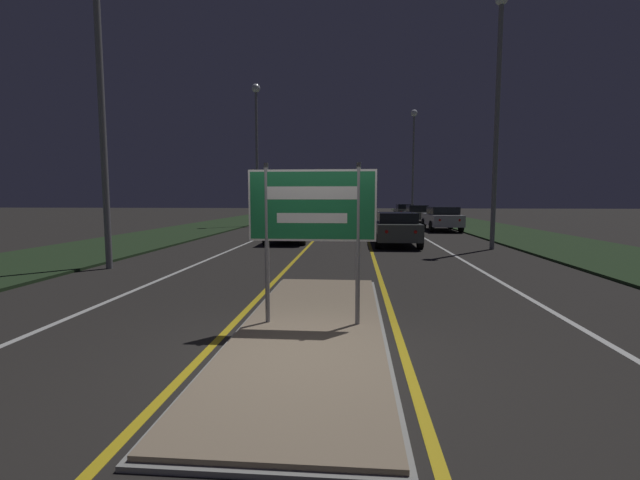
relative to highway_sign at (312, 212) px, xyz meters
The scene contains 21 objects.
ground_plane 2.23m from the highway_sign, 90.00° to the right, with size 160.00×160.00×0.00m, color #282623.
median_island 1.78m from the highway_sign, 90.00° to the left, with size 2.22×7.21×0.10m.
verge_left 21.06m from the highway_sign, 116.92° to the left, with size 5.00×100.00×0.08m.
verge_right 21.06m from the highway_sign, 63.08° to the left, with size 5.00×100.00×0.08m.
centre_line_yellow_left 23.82m from the highway_sign, 93.14° to the left, with size 0.12×70.00×0.01m.
centre_line_yellow_right 23.82m from the highway_sign, 86.86° to the left, with size 0.12×70.00×0.01m.
lane_line_white_left 24.15m from the highway_sign, 100.04° to the left, with size 0.12×70.00×0.01m.
lane_line_white_right 24.15m from the highway_sign, 79.96° to the left, with size 0.12×70.00×0.01m.
edge_line_white_left 24.85m from the highway_sign, 106.89° to the left, with size 0.10×70.00×0.01m.
edge_line_white_right 24.85m from the highway_sign, 73.11° to the left, with size 0.10×70.00×0.01m.
highway_sign is the anchor object (origin of this frame).
streetlight_left_near 9.31m from the highway_sign, 140.78° to the left, with size 0.61×0.61×8.67m.
streetlight_left_far 24.62m from the highway_sign, 104.88° to the left, with size 0.59×0.59×9.85m.
streetlight_right_near 13.22m from the highway_sign, 60.83° to the left, with size 0.49×0.49×9.77m.
streetlight_right_far 35.90m from the highway_sign, 80.08° to the left, with size 0.63×0.63×10.25m.
car_receding_0 12.30m from the highway_sign, 78.61° to the left, with size 1.91×4.14×1.42m.
car_receding_1 21.67m from the highway_sign, 73.68° to the left, with size 1.94×4.68×1.50m.
car_receding_2 30.53m from the highway_sign, 78.97° to the left, with size 1.88×4.13×1.44m.
car_receding_3 39.53m from the highway_sign, 81.50° to the left, with size 1.91×4.78×1.40m.
car_approaching_0 13.38m from the highway_sign, 100.29° to the left, with size 1.84×4.22×1.40m.
car_approaching_1 25.04m from the highway_sign, 96.30° to the left, with size 2.02×4.20×1.44m.
Camera 1 is at (0.65, -5.17, 2.04)m, focal length 24.00 mm.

